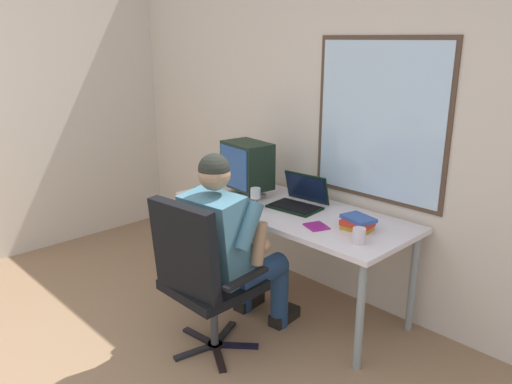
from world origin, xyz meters
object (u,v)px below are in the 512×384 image
object	(u,v)px
crt_monitor	(247,166)
wine_glass	(255,195)
person_seated	(230,244)
coffee_mug	(359,236)
office_chair	(200,271)
book_stack	(358,223)
desk	(291,217)
laptop	(300,198)
cd_case	(316,226)

from	to	relation	value
crt_monitor	wine_glass	xyz separation A→B (m)	(0.28, -0.19, -0.12)
person_seated	coffee_mug	xyz separation A→B (m)	(0.65, 0.43, 0.12)
crt_monitor	wine_glass	world-z (taller)	crt_monitor
office_chair	coffee_mug	size ratio (longest dim) A/B	10.65
person_seated	crt_monitor	bearing A→B (deg)	129.02
book_stack	desk	bearing A→B (deg)	179.63
laptop	cd_case	bearing A→B (deg)	-34.43
office_chair	laptop	size ratio (longest dim) A/B	2.69
cd_case	wine_glass	bearing A→B (deg)	-175.56
laptop	wine_glass	distance (m)	0.33
person_seated	wine_glass	xyz separation A→B (m)	(-0.21, 0.42, 0.19)
cd_case	coffee_mug	world-z (taller)	coffee_mug
desk	coffee_mug	size ratio (longest dim) A/B	18.43
person_seated	book_stack	xyz separation A→B (m)	(0.52, 0.61, 0.12)
office_chair	laptop	xyz separation A→B (m)	(-0.06, 0.96, 0.22)
person_seated	wine_glass	world-z (taller)	person_seated
desk	crt_monitor	world-z (taller)	crt_monitor
crt_monitor	laptop	xyz separation A→B (m)	(0.45, 0.09, -0.17)
coffee_mug	person_seated	bearing A→B (deg)	-146.60
cd_case	laptop	bearing A→B (deg)	145.57
desk	person_seated	distance (m)	0.61
crt_monitor	person_seated	bearing A→B (deg)	-50.98
office_chair	person_seated	bearing A→B (deg)	95.41
person_seated	laptop	distance (m)	0.71
office_chair	coffee_mug	distance (m)	0.95
office_chair	laptop	world-z (taller)	office_chair
coffee_mug	cd_case	bearing A→B (deg)	174.97
person_seated	book_stack	size ratio (longest dim) A/B	5.58
office_chair	crt_monitor	xyz separation A→B (m)	(-0.52, 0.87, 0.39)
office_chair	book_stack	world-z (taller)	office_chair
desk	wine_glass	distance (m)	0.30
desk	office_chair	distance (m)	0.88
coffee_mug	book_stack	bearing A→B (deg)	126.98
office_chair	wine_glass	distance (m)	0.77
desk	wine_glass	world-z (taller)	wine_glass
cd_case	coffee_mug	distance (m)	0.34
person_seated	crt_monitor	size ratio (longest dim) A/B	3.06
desk	wine_glass	xyz separation A→B (m)	(-0.16, -0.19, 0.17)
person_seated	book_stack	world-z (taller)	person_seated
person_seated	wine_glass	distance (m)	0.50
wine_glass	desk	bearing A→B (deg)	50.09
desk	coffee_mug	bearing A→B (deg)	-14.62
office_chair	crt_monitor	bearing A→B (deg)	120.73
crt_monitor	book_stack	xyz separation A→B (m)	(1.01, 0.00, -0.19)
wine_glass	book_stack	world-z (taller)	wine_glass
laptop	cd_case	distance (m)	0.42
office_chair	coffee_mug	world-z (taller)	office_chair
wine_glass	cd_case	size ratio (longest dim) A/B	0.88
desk	book_stack	xyz separation A→B (m)	(0.56, -0.00, 0.11)
wine_glass	book_stack	distance (m)	0.75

